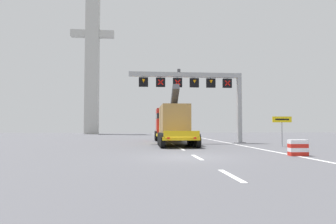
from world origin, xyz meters
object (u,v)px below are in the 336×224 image
overhead_lane_gantry (200,86)px  crash_barrier_striped (298,148)px  heavy_haul_truck_yellow (171,123)px  exit_sign_yellow (282,123)px  bridge_pylon_distant (92,51)px

overhead_lane_gantry → crash_barrier_striped: size_ratio=10.95×
heavy_haul_truck_yellow → exit_sign_yellow: heavy_haul_truck_yellow is taller
overhead_lane_gantry → heavy_haul_truck_yellow: bearing=153.5°
heavy_haul_truck_yellow → bridge_pylon_distant: bridge_pylon_distant is taller
overhead_lane_gantry → bridge_pylon_distant: bearing=114.4°
overhead_lane_gantry → exit_sign_yellow: 8.55m
crash_barrier_striped → overhead_lane_gantry: bearing=103.9°
exit_sign_yellow → crash_barrier_striped: size_ratio=2.38×
exit_sign_yellow → crash_barrier_striped: (-2.76, -7.27, -1.43)m
overhead_lane_gantry → exit_sign_yellow: overhead_lane_gantry is taller
heavy_haul_truck_yellow → crash_barrier_striped: size_ratio=13.64×
overhead_lane_gantry → bridge_pylon_distant: bridge_pylon_distant is taller
overhead_lane_gantry → crash_barrier_striped: overhead_lane_gantry is taller
exit_sign_yellow → overhead_lane_gantry: bearing=138.9°
crash_barrier_striped → bridge_pylon_distant: bridge_pylon_distant is taller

